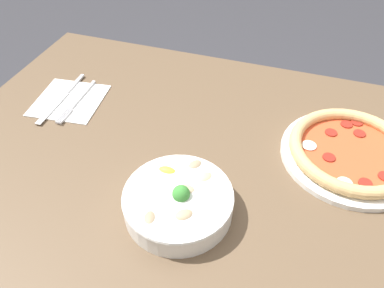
{
  "coord_description": "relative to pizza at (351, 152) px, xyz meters",
  "views": [
    {
      "loc": [
        -0.05,
        0.54,
        1.34
      ],
      "look_at": [
        0.13,
        -0.01,
        0.79
      ],
      "focal_mm": 35.0,
      "sensor_mm": 36.0,
      "label": 1
    }
  ],
  "objects": [
    {
      "name": "dining_table",
      "position": [
        0.19,
        0.1,
        -0.13
      ],
      "size": [
        1.37,
        0.81,
        0.77
      ],
      "color": "brown",
      "rests_on": "ground_plane"
    },
    {
      "name": "pizza",
      "position": [
        0.0,
        0.0,
        0.0
      ],
      "size": [
        0.29,
        0.29,
        0.04
      ],
      "color": "white",
      "rests_on": "dining_table"
    },
    {
      "name": "bowl",
      "position": [
        0.3,
        0.24,
        0.01
      ],
      "size": [
        0.2,
        0.2,
        0.07
      ],
      "color": "white",
      "rests_on": "dining_table"
    },
    {
      "name": "napkin",
      "position": [
        0.67,
        0.01,
        -0.02
      ],
      "size": [
        0.18,
        0.18,
        0.0
      ],
      "color": "white",
      "rests_on": "dining_table"
    },
    {
      "name": "fork",
      "position": [
        0.65,
        0.01,
        -0.01
      ],
      "size": [
        0.02,
        0.18,
        0.0
      ],
      "rotation": [
        0.0,
        0.0,
        1.6
      ],
      "color": "silver",
      "rests_on": "napkin"
    },
    {
      "name": "knife",
      "position": [
        0.69,
        0.0,
        -0.01
      ],
      "size": [
        0.02,
        0.22,
        0.01
      ],
      "rotation": [
        0.0,
        0.0,
        1.6
      ],
      "color": "silver",
      "rests_on": "napkin"
    }
  ]
}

